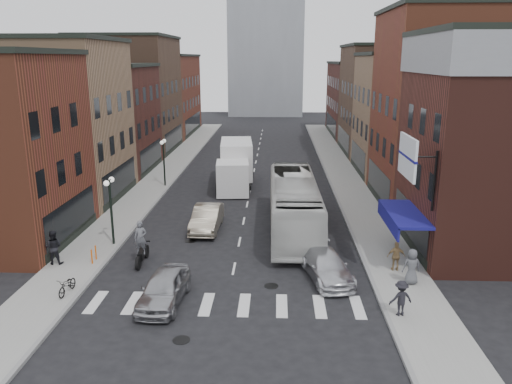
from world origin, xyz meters
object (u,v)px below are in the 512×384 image
bike_rack (94,255)px  transit_bus (294,205)px  curb_car (327,266)px  ped_right_b (396,256)px  ped_right_c (412,267)px  billboard_sign (409,158)px  ped_left_solo (53,247)px  streetlamp_near (110,199)px  box_truck (235,165)px  sedan_left_near (164,288)px  sedan_left_far (207,218)px  ped_right_a (401,298)px  parked_bicycle (67,285)px  streetlamp_far (164,154)px  motorcycle_rider (141,244)px

bike_rack → transit_bus: 12.48m
bike_rack → curb_car: bearing=-6.0°
ped_right_b → ped_right_c: size_ratio=0.88×
billboard_sign → bike_rack: size_ratio=4.62×
curb_car → ped_left_solo: bearing=164.1°
ped_right_c → billboard_sign: bearing=-87.8°
streetlamp_near → box_truck: bearing=67.1°
billboard_sign → ped_right_b: (-0.18, 0.31, -5.20)m
sedan_left_near → ped_left_solo: (-6.77, 3.89, 0.34)m
box_truck → transit_bus: box_truck is taller
sedan_left_far → curb_car: (7.04, -7.12, -0.11)m
box_truck → ped_right_a: size_ratio=5.64×
box_truck → parked_bicycle: 21.81m
box_truck → sedan_left_far: 11.38m
streetlamp_near → transit_bus: streetlamp_near is taller
streetlamp_far → ped_right_a: size_ratio=2.61×
ped_left_solo → curb_car: bearing=173.0°
parked_bicycle → ped_left_solo: size_ratio=0.83×
bike_rack → ped_right_c: ped_right_c is taller
box_truck → billboard_sign: bearing=-65.9°
billboard_sign → transit_bus: size_ratio=0.30×
streetlamp_near → parked_bicycle: size_ratio=2.67×
streetlamp_far → ped_left_solo: (-2.20, -17.06, -1.83)m
streetlamp_far → ped_right_a: 26.57m
billboard_sign → bike_rack: billboard_sign is taller
billboard_sign → transit_bus: (-5.25, 6.69, -4.39)m
parked_bicycle → ped_left_solo: bearing=126.9°
ped_right_b → parked_bicycle: bearing=11.6°
streetlamp_near → billboard_sign: bearing=-12.3°
ped_right_c → streetlamp_far: bearing=-56.2°
box_truck → transit_bus: bearing=-72.3°
bike_rack → transit_bus: (10.94, 5.89, 1.19)m
sedan_left_far → parked_bicycle: 10.92m
box_truck → parked_bicycle: (-6.19, -20.87, -1.31)m
billboard_sign → ped_right_c: 5.25m
sedan_left_near → ped_right_a: (10.37, -0.93, 0.19)m
parked_bicycle → ped_right_c: size_ratio=0.87×
streetlamp_near → bike_rack: streetlamp_near is taller
sedan_left_far → ped_left_solo: 9.60m
motorcycle_rider → bike_rack: bearing=177.3°
bike_rack → ped_right_b: 16.02m
sedan_left_near → ped_right_c: size_ratio=2.45×
ped_left_solo → streetlamp_far: bearing=-100.7°
billboard_sign → motorcycle_rider: bearing=176.1°
sedan_left_near → ped_right_a: size_ratio=2.77×
box_truck → motorcycle_rider: box_truck is taller
streetlamp_near → sedan_left_near: (4.57, -6.95, -2.17)m
streetlamp_far → motorcycle_rider: (2.39, -16.58, -1.77)m
curb_car → streetlamp_near: bearing=149.7°
box_truck → ped_right_b: (9.72, -17.60, -0.94)m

